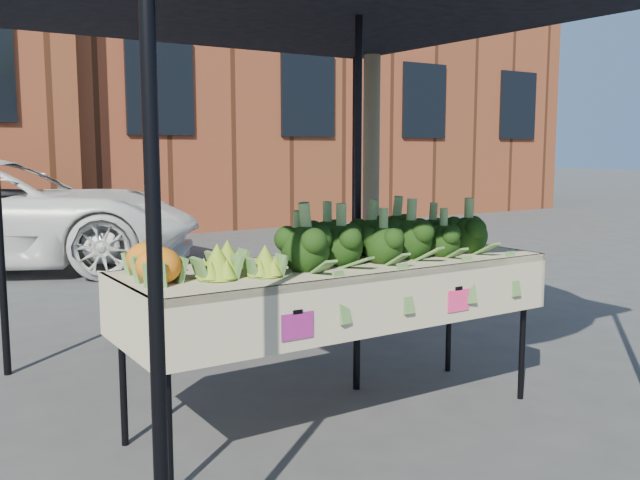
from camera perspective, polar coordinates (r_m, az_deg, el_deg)
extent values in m
plane|color=#37373A|center=(4.04, -2.33, -14.58)|extent=(90.00, 90.00, 0.00)
cube|color=tan|center=(3.93, 1.62, -8.30)|extent=(2.41, 0.83, 0.90)
cube|color=#F22D8C|center=(3.26, -1.72, -7.03)|extent=(0.17, 0.01, 0.12)
cube|color=#FD3073|center=(3.88, 11.18, -4.84)|extent=(0.17, 0.01, 0.12)
ellipsoid|color=black|center=(3.99, 4.68, 0.69)|extent=(1.40, 0.60, 0.30)
ellipsoid|color=#9FBB2E|center=(3.47, -7.24, -0.94)|extent=(0.46, 0.50, 0.23)
ellipsoid|color=orange|center=(3.40, -13.44, -1.45)|extent=(0.26, 0.46, 0.20)
cube|color=brown|center=(18.28, -3.91, 16.02)|extent=(12.00, 8.00, 8.50)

